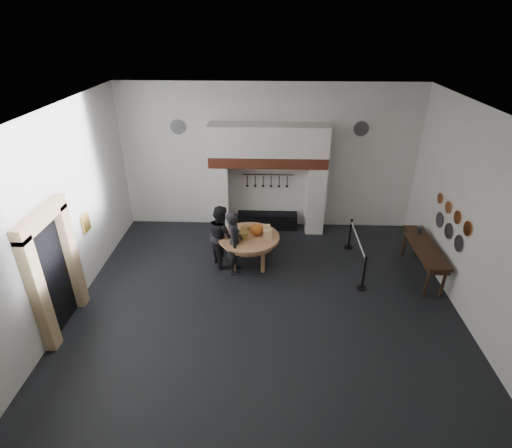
{
  "coord_description": "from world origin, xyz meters",
  "views": [
    {
      "loc": [
        0.07,
        -7.74,
        6.15
      ],
      "look_at": [
        -0.28,
        1.38,
        1.35
      ],
      "focal_mm": 28.0,
      "sensor_mm": 36.0,
      "label": 1
    }
  ],
  "objects_px": {
    "barrier_post_near": "(364,274)",
    "barrier_post_far": "(350,234)",
    "visitor_near": "(235,243)",
    "work_table": "(249,237)",
    "iron_range": "(267,221)",
    "visitor_far": "(221,235)",
    "side_table": "(426,246)"
  },
  "relations": [
    {
      "from": "barrier_post_near",
      "to": "barrier_post_far",
      "type": "relative_size",
      "value": 1.0
    },
    {
      "from": "visitor_far",
      "to": "side_table",
      "type": "height_order",
      "value": "visitor_far"
    },
    {
      "from": "visitor_near",
      "to": "barrier_post_far",
      "type": "relative_size",
      "value": 1.95
    },
    {
      "from": "side_table",
      "to": "barrier_post_near",
      "type": "height_order",
      "value": "same"
    },
    {
      "from": "visitor_far",
      "to": "barrier_post_far",
      "type": "height_order",
      "value": "visitor_far"
    },
    {
      "from": "barrier_post_far",
      "to": "iron_range",
      "type": "bearing_deg",
      "value": 154.07
    },
    {
      "from": "barrier_post_far",
      "to": "side_table",
      "type": "bearing_deg",
      "value": -38.36
    },
    {
      "from": "visitor_near",
      "to": "barrier_post_far",
      "type": "height_order",
      "value": "visitor_near"
    },
    {
      "from": "visitor_far",
      "to": "visitor_near",
      "type": "bearing_deg",
      "value": -163.4
    },
    {
      "from": "iron_range",
      "to": "visitor_far",
      "type": "bearing_deg",
      "value": -120.2
    },
    {
      "from": "visitor_near",
      "to": "side_table",
      "type": "distance_m",
      "value": 4.93
    },
    {
      "from": "visitor_far",
      "to": "barrier_post_far",
      "type": "distance_m",
      "value": 3.8
    },
    {
      "from": "work_table",
      "to": "barrier_post_near",
      "type": "relative_size",
      "value": 1.83
    },
    {
      "from": "iron_range",
      "to": "visitor_near",
      "type": "distance_m",
      "value": 2.72
    },
    {
      "from": "visitor_near",
      "to": "work_table",
      "type": "bearing_deg",
      "value": -38.88
    },
    {
      "from": "visitor_far",
      "to": "barrier_post_near",
      "type": "xyz_separation_m",
      "value": [
        3.66,
        -1.07,
        -0.41
      ]
    },
    {
      "from": "barrier_post_near",
      "to": "barrier_post_far",
      "type": "height_order",
      "value": "same"
    },
    {
      "from": "visitor_near",
      "to": "barrier_post_near",
      "type": "xyz_separation_m",
      "value": [
        3.26,
        -0.67,
        -0.43
      ]
    },
    {
      "from": "work_table",
      "to": "barrier_post_near",
      "type": "distance_m",
      "value": 3.12
    },
    {
      "from": "side_table",
      "to": "barrier_post_near",
      "type": "xyz_separation_m",
      "value": [
        -1.67,
        -0.68,
        -0.42
      ]
    },
    {
      "from": "iron_range",
      "to": "barrier_post_far",
      "type": "height_order",
      "value": "barrier_post_far"
    },
    {
      "from": "work_table",
      "to": "barrier_post_near",
      "type": "bearing_deg",
      "value": -19.67
    },
    {
      "from": "visitor_far",
      "to": "barrier_post_near",
      "type": "height_order",
      "value": "visitor_far"
    },
    {
      "from": "side_table",
      "to": "barrier_post_far",
      "type": "bearing_deg",
      "value": 141.64
    },
    {
      "from": "iron_range",
      "to": "visitor_far",
      "type": "xyz_separation_m",
      "value": [
        -1.23,
        -2.11,
        0.61
      ]
    },
    {
      "from": "work_table",
      "to": "visitor_near",
      "type": "bearing_deg",
      "value": -133.64
    },
    {
      "from": "visitor_far",
      "to": "iron_range",
      "type": "bearing_deg",
      "value": -58.61
    },
    {
      "from": "visitor_near",
      "to": "barrier_post_far",
      "type": "xyz_separation_m",
      "value": [
        3.26,
        1.33,
        -0.43
      ]
    },
    {
      "from": "iron_range",
      "to": "barrier_post_near",
      "type": "distance_m",
      "value": 4.01
    },
    {
      "from": "iron_range",
      "to": "visitor_near",
      "type": "xyz_separation_m",
      "value": [
        -0.83,
        -2.51,
        0.63
      ]
    },
    {
      "from": "barrier_post_near",
      "to": "barrier_post_far",
      "type": "bearing_deg",
      "value": 90.0
    },
    {
      "from": "iron_range",
      "to": "visitor_far",
      "type": "relative_size",
      "value": 1.1
    }
  ]
}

